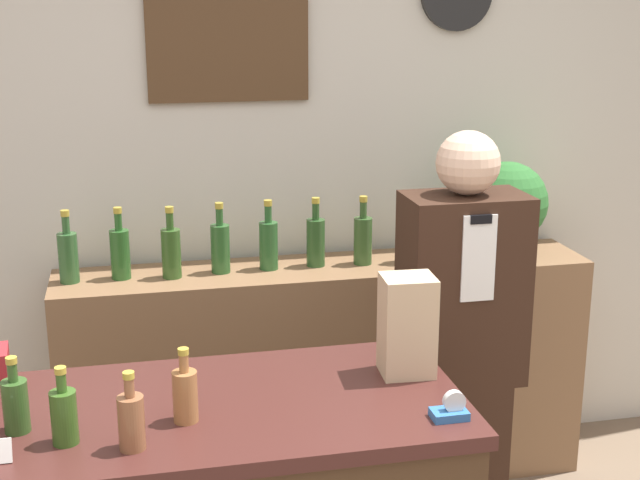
# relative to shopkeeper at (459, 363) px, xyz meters

# --- Properties ---
(back_wall) EXTENTS (5.20, 0.09, 2.70)m
(back_wall) POSITION_rel_shopkeeper_xyz_m (-0.50, 0.94, 0.57)
(back_wall) COLOR beige
(back_wall) RESTS_ON ground_plane
(back_shelf) EXTENTS (2.14, 0.38, 0.95)m
(back_shelf) POSITION_rel_shopkeeper_xyz_m (-0.31, 0.69, -0.32)
(back_shelf) COLOR brown
(back_shelf) RESTS_ON ground_plane
(shopkeeper) EXTENTS (0.40, 0.25, 1.58)m
(shopkeeper) POSITION_rel_shopkeeper_xyz_m (0.00, 0.00, 0.00)
(shopkeeper) COLOR #331E14
(shopkeeper) RESTS_ON ground_plane
(potted_plant) EXTENTS (0.33, 0.33, 0.40)m
(potted_plant) POSITION_rel_shopkeeper_xyz_m (0.45, 0.67, 0.37)
(potted_plant) COLOR #4C3D2D
(potted_plant) RESTS_ON back_shelf
(paper_bag) EXTENTS (0.15, 0.13, 0.28)m
(paper_bag) POSITION_rel_shopkeeper_xyz_m (-0.34, -0.44, 0.33)
(paper_bag) COLOR tan
(paper_bag) RESTS_ON display_counter
(tape_dispenser) EXTENTS (0.09, 0.06, 0.07)m
(tape_dispenser) POSITION_rel_shopkeeper_xyz_m (-0.31, -0.73, 0.21)
(tape_dispenser) COLOR #2D66A8
(tape_dispenser) RESTS_ON display_counter
(counter_bottle_1) EXTENTS (0.06, 0.06, 0.19)m
(counter_bottle_1) POSITION_rel_shopkeeper_xyz_m (-1.36, -0.57, 0.26)
(counter_bottle_1) COLOR #2F5120
(counter_bottle_1) RESTS_ON display_counter
(counter_bottle_2) EXTENTS (0.06, 0.06, 0.19)m
(counter_bottle_2) POSITION_rel_shopkeeper_xyz_m (-1.24, -0.66, 0.26)
(counter_bottle_2) COLOR #33571D
(counter_bottle_2) RESTS_ON display_counter
(counter_bottle_3) EXTENTS (0.06, 0.06, 0.19)m
(counter_bottle_3) POSITION_rel_shopkeeper_xyz_m (-1.09, -0.72, 0.26)
(counter_bottle_3) COLOR brown
(counter_bottle_3) RESTS_ON display_counter
(counter_bottle_4) EXTENTS (0.06, 0.06, 0.19)m
(counter_bottle_4) POSITION_rel_shopkeeper_xyz_m (-0.96, -0.60, 0.26)
(counter_bottle_4) COLOR #9E673A
(counter_bottle_4) RESTS_ON display_counter
(shelf_bottle_0) EXTENTS (0.07, 0.07, 0.28)m
(shelf_bottle_0) POSITION_rel_shopkeeper_xyz_m (-1.30, 0.70, 0.26)
(shelf_bottle_0) COLOR #2E572B
(shelf_bottle_0) RESTS_ON back_shelf
(shelf_bottle_1) EXTENTS (0.07, 0.07, 0.28)m
(shelf_bottle_1) POSITION_rel_shopkeeper_xyz_m (-1.11, 0.70, 0.26)
(shelf_bottle_1) COLOR #275722
(shelf_bottle_1) RESTS_ON back_shelf
(shelf_bottle_2) EXTENTS (0.07, 0.07, 0.28)m
(shelf_bottle_2) POSITION_rel_shopkeeper_xyz_m (-0.92, 0.67, 0.26)
(shelf_bottle_2) COLOR #305321
(shelf_bottle_2) RESTS_ON back_shelf
(shelf_bottle_3) EXTENTS (0.07, 0.07, 0.28)m
(shelf_bottle_3) POSITION_rel_shopkeeper_xyz_m (-0.73, 0.70, 0.26)
(shelf_bottle_3) COLOR #2A5726
(shelf_bottle_3) RESTS_ON back_shelf
(shelf_bottle_4) EXTENTS (0.07, 0.07, 0.28)m
(shelf_bottle_4) POSITION_rel_shopkeeper_xyz_m (-0.54, 0.70, 0.26)
(shelf_bottle_4) COLOR #295828
(shelf_bottle_4) RESTS_ON back_shelf
(shelf_bottle_5) EXTENTS (0.07, 0.07, 0.28)m
(shelf_bottle_5) POSITION_rel_shopkeeper_xyz_m (-0.35, 0.71, 0.26)
(shelf_bottle_5) COLOR #294D23
(shelf_bottle_5) RESTS_ON back_shelf
(shelf_bottle_6) EXTENTS (0.07, 0.07, 0.28)m
(shelf_bottle_6) POSITION_rel_shopkeeper_xyz_m (-0.16, 0.69, 0.26)
(shelf_bottle_6) COLOR #325225
(shelf_bottle_6) RESTS_ON back_shelf
(shelf_bottle_7) EXTENTS (0.07, 0.07, 0.28)m
(shelf_bottle_7) POSITION_rel_shopkeeper_xyz_m (0.04, 0.67, 0.26)
(shelf_bottle_7) COLOR #304A2A
(shelf_bottle_7) RESTS_ON back_shelf
(shelf_bottle_8) EXTENTS (0.07, 0.07, 0.28)m
(shelf_bottle_8) POSITION_rel_shopkeeper_xyz_m (0.23, 0.69, 0.26)
(shelf_bottle_8) COLOR #2F4D23
(shelf_bottle_8) RESTS_ON back_shelf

